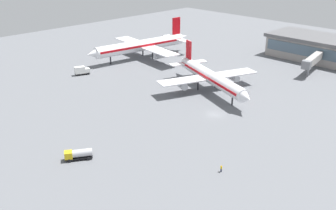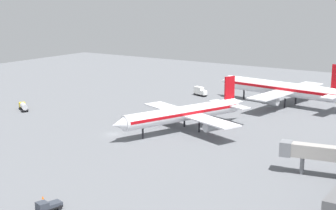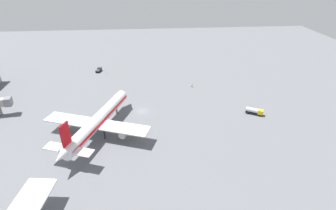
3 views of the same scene
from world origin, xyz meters
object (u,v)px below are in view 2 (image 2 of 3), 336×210
object	(u,v)px
catering_truck	(200,91)
safety_cone_near_gate	(43,197)
pushback_tractor	(48,206)
airplane_at_gate	(185,113)
airplane_taxiing	(283,89)
fuel_truck	(23,106)

from	to	relation	value
catering_truck	safety_cone_near_gate	distance (m)	103.47
pushback_tractor	safety_cone_near_gate	world-z (taller)	pushback_tractor
airplane_at_gate	airplane_taxiing	size ratio (longest dim) A/B	0.85
fuel_truck	pushback_tractor	size ratio (longest dim) A/B	1.35
pushback_tractor	airplane_at_gate	bearing A→B (deg)	-157.37
fuel_truck	pushback_tractor	distance (m)	82.24
airplane_taxiing	catering_truck	bearing A→B (deg)	10.28
airplane_at_gate	pushback_tractor	world-z (taller)	airplane_at_gate
airplane_taxiing	fuel_truck	world-z (taller)	airplane_taxiing
airplane_taxiing	pushback_tractor	bearing A→B (deg)	96.48
fuel_truck	pushback_tractor	world-z (taller)	fuel_truck
airplane_taxiing	safety_cone_near_gate	xyz separation A→B (m)	(-101.89, 6.98, -5.37)
pushback_tractor	airplane_taxiing	bearing A→B (deg)	-166.52
airplane_taxiing	fuel_truck	distance (m)	86.65
catering_truck	safety_cone_near_gate	bearing A→B (deg)	-57.74
airplane_at_gate	airplane_taxiing	world-z (taller)	airplane_taxiing
catering_truck	pushback_tractor	bearing A→B (deg)	-55.71
fuel_truck	catering_truck	bearing A→B (deg)	-92.55
airplane_taxiing	fuel_truck	bearing A→B (deg)	46.81
airplane_taxiing	pushback_tractor	world-z (taller)	airplane_taxiing
catering_truck	airplane_at_gate	bearing A→B (deg)	-46.40
airplane_taxiing	fuel_truck	xyz separation A→B (m)	(-54.59, 67.15, -4.28)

